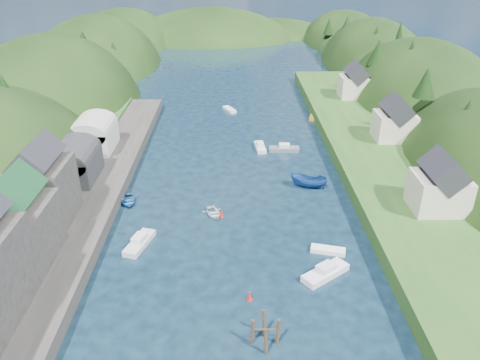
{
  "coord_description": "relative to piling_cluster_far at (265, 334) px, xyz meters",
  "views": [
    {
      "loc": [
        -0.96,
        -33.6,
        35.19
      ],
      "look_at": [
        0.0,
        28.0,
        4.0
      ],
      "focal_mm": 35.0,
      "sensor_mm": 36.0,
      "label": 1
    }
  ],
  "objects": [
    {
      "name": "hillside_right",
      "position": [
        42.98,
        74.78,
        -8.64
      ],
      "size": [
        36.0,
        245.56,
        48.0
      ],
      "color": "black",
      "rests_on": "ground"
    },
    {
      "name": "ground",
      "position": [
        -2.02,
        49.78,
        -1.22
      ],
      "size": [
        600.0,
        600.0,
        0.0
      ],
      "primitive_type": "plane",
      "color": "black",
      "rests_on": "ground"
    },
    {
      "name": "hillside_left",
      "position": [
        -47.02,
        74.78,
        -9.25
      ],
      "size": [
        44.0,
        245.56,
        52.0
      ],
      "color": "black",
      "rests_on": "ground"
    },
    {
      "name": "quay_left",
      "position": [
        -26.02,
        19.78,
        -0.22
      ],
      "size": [
        12.0,
        110.0,
        2.0
      ],
      "primitive_type": "cube",
      "color": "#2D2B28",
      "rests_on": "ground"
    },
    {
      "name": "right_bank_cottages",
      "position": [
        25.98,
        48.11,
        4.62
      ],
      "size": [
        9.0,
        59.24,
        8.41
      ],
      "color": "beige",
      "rests_on": "terrace_right"
    },
    {
      "name": "piling_cluster_far",
      "position": [
        0.0,
        0.0,
        0.0
      ],
      "size": [
        3.0,
        2.82,
        3.58
      ],
      "color": "#382314",
      "rests_on": "ground"
    },
    {
      "name": "boat_sheds",
      "position": [
        -28.02,
        38.78,
        4.05
      ],
      "size": [
        7.0,
        21.0,
        7.5
      ],
      "color": "#2D2D30",
      "rests_on": "quay_left"
    },
    {
      "name": "far_hills",
      "position": [
        -0.8,
        173.79,
        -12.02
      ],
      "size": [
        103.0,
        68.0,
        44.0
      ],
      "color": "black",
      "rests_on": "ground"
    },
    {
      "name": "hill_trees",
      "position": [
        -2.32,
        62.96,
        9.83
      ],
      "size": [
        90.04,
        153.52,
        12.45
      ],
      "color": "black",
      "rests_on": "ground"
    },
    {
      "name": "channel_buoy_near",
      "position": [
        -1.28,
        6.33,
        -0.74
      ],
      "size": [
        0.7,
        0.7,
        1.1
      ],
      "color": "#B2190E",
      "rests_on": "ground"
    },
    {
      "name": "moored_boats",
      "position": [
        -3.98,
        15.53,
        -0.54
      ],
      "size": [
        37.31,
        93.71,
        2.42
      ],
      "color": "silver",
      "rests_on": "ground"
    },
    {
      "name": "channel_buoy_far",
      "position": [
        -4.72,
        23.94,
        -0.74
      ],
      "size": [
        0.7,
        0.7,
        1.1
      ],
      "color": "#B2190E",
      "rests_on": "ground"
    },
    {
      "name": "terrace_left_grass",
      "position": [
        -33.02,
        19.78,
        0.03
      ],
      "size": [
        12.0,
        110.0,
        2.5
      ],
      "primitive_type": "cube",
      "color": "#234719",
      "rests_on": "ground"
    },
    {
      "name": "terrace_right",
      "position": [
        22.98,
        39.78,
        -0.02
      ],
      "size": [
        16.0,
        120.0,
        2.4
      ],
      "primitive_type": "cube",
      "color": "#234719",
      "rests_on": "ground"
    }
  ]
}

